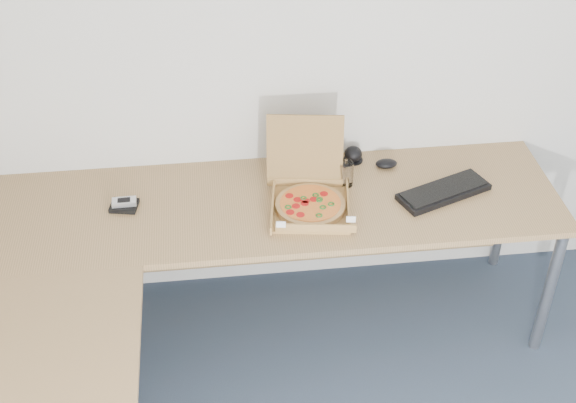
{
  "coord_description": "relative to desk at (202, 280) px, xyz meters",
  "views": [
    {
      "loc": [
        -0.75,
        -1.32,
        2.8
      ],
      "look_at": [
        -0.45,
        1.28,
        0.82
      ],
      "focal_mm": 49.42,
      "sensor_mm": 36.0,
      "label": 1
    }
  ],
  "objects": [
    {
      "name": "phone",
      "position": [
        -0.31,
        0.47,
        0.06
      ],
      "size": [
        0.1,
        0.06,
        0.02
      ],
      "primitive_type": "cube",
      "rotation": [
        0.0,
        0.0,
        0.03
      ],
      "color": "#B2B5BA",
      "rests_on": "wallet"
    },
    {
      "name": "keyboard",
      "position": [
        1.07,
        0.4,
        0.04
      ],
      "size": [
        0.44,
        0.29,
        0.03
      ],
      "primitive_type": "cube",
      "rotation": [
        0.0,
        0.0,
        0.38
      ],
      "color": "black",
      "rests_on": "desk"
    },
    {
      "name": "room_shell",
      "position": [
        0.82,
        -0.97,
        0.55
      ],
      "size": [
        3.5,
        3.5,
        2.5
      ],
      "primitive_type": null,
      "color": "silver",
      "rests_on": "ground"
    },
    {
      "name": "drinking_glass",
      "position": [
        0.66,
        0.52,
        0.09
      ],
      "size": [
        0.07,
        0.07,
        0.12
      ],
      "primitive_type": "cylinder",
      "color": "white",
      "rests_on": "desk"
    },
    {
      "name": "dome_speaker",
      "position": [
        0.73,
        0.71,
        0.07
      ],
      "size": [
        0.09,
        0.09,
        0.08
      ],
      "primitive_type": "ellipsoid",
      "color": "black",
      "rests_on": "desk"
    },
    {
      "name": "wallet",
      "position": [
        -0.32,
        0.46,
        0.04
      ],
      "size": [
        0.13,
        0.12,
        0.02
      ],
      "primitive_type": "cube",
      "rotation": [
        0.0,
        0.0,
        -0.2
      ],
      "color": "black",
      "rests_on": "desk"
    },
    {
      "name": "desk",
      "position": [
        0.0,
        0.0,
        0.0
      ],
      "size": [
        2.5,
        2.2,
        0.73
      ],
      "color": "#9B774A",
      "rests_on": "ground"
    },
    {
      "name": "mouse",
      "position": [
        0.87,
        0.64,
        0.05
      ],
      "size": [
        0.11,
        0.09,
        0.04
      ],
      "primitive_type": "ellipsoid",
      "rotation": [
        0.0,
        0.0,
        0.23
      ],
      "color": "black",
      "rests_on": "desk"
    },
    {
      "name": "pizza_box",
      "position": [
        0.48,
        0.38,
        0.07
      ],
      "size": [
        0.33,
        0.39,
        0.34
      ],
      "rotation": [
        0.0,
        0.0,
        -0.14
      ],
      "color": "#AA7E43",
      "rests_on": "desk"
    }
  ]
}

